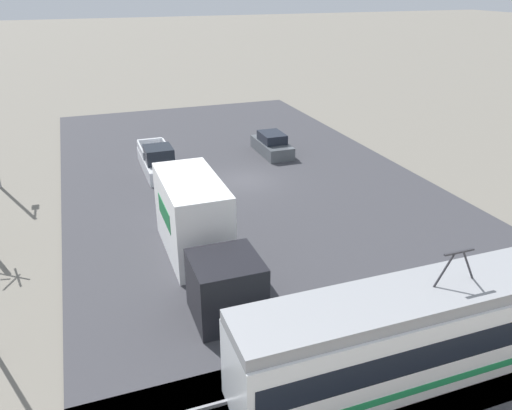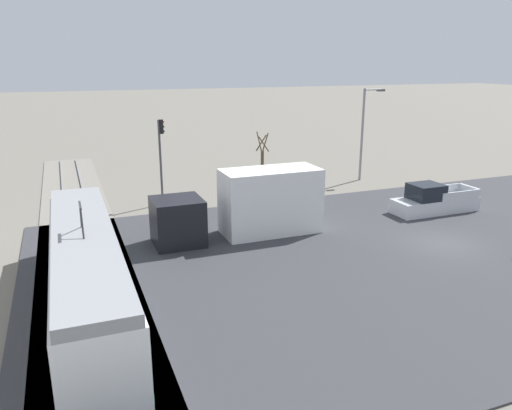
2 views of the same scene
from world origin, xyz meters
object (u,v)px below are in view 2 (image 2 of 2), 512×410
Objects in this scene: pickup_truck at (433,201)px; street_lamp_near_crossing at (365,128)px; traffic_light_pole at (161,151)px; box_truck at (249,206)px; street_tree at (262,165)px; light_rail_tram at (87,273)px.

pickup_truck is 0.78× the size of street_lamp_near_crossing.
traffic_light_pole reaches higher than pickup_truck.
box_truck is 9.17m from traffic_light_pole.
street_tree reaches higher than box_truck.
light_rail_tram reaches higher than pickup_truck.
street_lamp_near_crossing reaches higher than pickup_truck.
street_tree is at bearing -41.75° from light_rail_tram.
traffic_light_pole reaches higher than light_rail_tram.
street_tree reaches higher than pickup_truck.
street_lamp_near_crossing is (1.38, -17.13, 0.62)m from traffic_light_pole.
light_rail_tram is 15.68m from traffic_light_pole.
pickup_truck is 18.52m from traffic_light_pole.
traffic_light_pole is at bearing 62.00° from pickup_truck.
pickup_truck is 10.63m from street_lamp_near_crossing.
box_truck is 1.62× the size of traffic_light_pole.
traffic_light_pole is (14.40, -5.85, 2.12)m from light_rail_tram.
light_rail_tram is at bearing 157.89° from traffic_light_pole.
light_rail_tram is 3.24× the size of street_tree.
box_truck is at bearing -56.36° from light_rail_tram.
box_truck is at bearing 88.88° from pickup_truck.
street_lamp_near_crossing reaches higher than box_truck.
traffic_light_pole is 17.19m from street_lamp_near_crossing.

